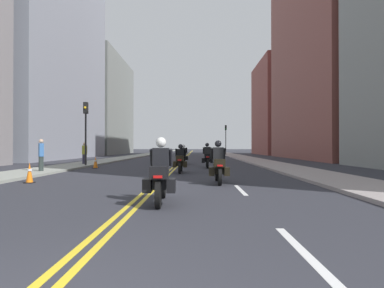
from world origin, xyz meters
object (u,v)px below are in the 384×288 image
motorcycle_2 (180,161)px  traffic_cone_0 (96,162)px  motorcycle_3 (207,158)px  pedestrian_2 (85,154)px  motorcycle_4 (184,156)px  motorcycle_0 (161,177)px  pedestrian_1 (41,155)px  traffic_light_near (86,122)px  traffic_cone_1 (30,173)px  traffic_light_far (226,135)px  motorcycle_1 (218,166)px

motorcycle_2 → traffic_cone_0: 6.75m
motorcycle_3 → pedestrian_2: size_ratio=1.23×
motorcycle_4 → motorcycle_2: bearing=-86.9°
motorcycle_0 → pedestrian_1: size_ratio=1.16×
traffic_cone_0 → pedestrian_2: pedestrian_2 is taller
motorcycle_3 → traffic_light_near: traffic_light_near is taller
traffic_cone_0 → pedestrian_1: bearing=-113.7°
motorcycle_4 → traffic_cone_0: 7.28m
motorcycle_4 → motorcycle_3: bearing=-65.5°
motorcycle_4 → pedestrian_2: (-7.42, -1.60, 0.24)m
motorcycle_3 → traffic_cone_1: (-7.20, -8.77, -0.28)m
motorcycle_2 → traffic_cone_1: 7.40m
traffic_cone_1 → traffic_light_near: bearing=97.6°
motorcycle_2 → motorcycle_3: (1.59, 3.96, 0.04)m
motorcycle_2 → traffic_cone_1: size_ratio=2.71×
traffic_cone_1 → traffic_light_far: 40.78m
motorcycle_2 → traffic_light_near: traffic_light_near is taller
motorcycle_3 → pedestrian_2: 9.55m
motorcycle_2 → pedestrian_1: size_ratio=1.19×
motorcycle_3 → traffic_cone_0: 7.36m
motorcycle_1 → traffic_cone_0: (-7.47, 8.39, -0.29)m
motorcycle_1 → traffic_cone_1: (-7.33, 0.07, -0.27)m
traffic_cone_0 → traffic_light_near: size_ratio=0.17×
traffic_cone_1 → traffic_light_near: 10.14m
traffic_cone_0 → traffic_light_near: 3.28m
motorcycle_3 → motorcycle_4: size_ratio=0.97×
motorcycle_1 → pedestrian_2: bearing=128.6°
pedestrian_1 → pedestrian_2: (-0.16, 6.88, -0.05)m
traffic_light_near → motorcycle_0: bearing=-63.8°
traffic_cone_0 → traffic_cone_1: (0.14, -8.32, 0.01)m
motorcycle_0 → motorcycle_2: bearing=88.3°
motorcycle_3 → pedestrian_1: 9.98m
motorcycle_0 → pedestrian_1: pedestrian_1 is taller
motorcycle_0 → traffic_light_far: size_ratio=0.42×
motorcycle_2 → motorcycle_3: motorcycle_3 is taller
motorcycle_0 → traffic_light_near: traffic_light_near is taller
motorcycle_1 → motorcycle_2: 5.17m
traffic_cone_0 → motorcycle_4: bearing=39.9°
motorcycle_2 → traffic_light_far: bearing=80.8°
motorcycle_2 → pedestrian_2: size_ratio=1.25×
traffic_light_near → pedestrian_2: (-0.69, 1.71, -2.24)m
motorcycle_2 → motorcycle_1: bearing=-70.5°
motorcycle_1 → traffic_light_far: (3.94, 39.15, 2.73)m
traffic_cone_1 → pedestrian_2: (-1.98, 11.39, 0.50)m
motorcycle_2 → traffic_cone_1: motorcycle_2 is taller
traffic_light_near → pedestrian_1: bearing=-95.8°
pedestrian_1 → pedestrian_2: size_ratio=1.05×
motorcycle_3 → traffic_cone_1: bearing=-129.7°
motorcycle_2 → motorcycle_0: bearing=-89.9°
motorcycle_2 → traffic_light_near: bearing=145.0°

